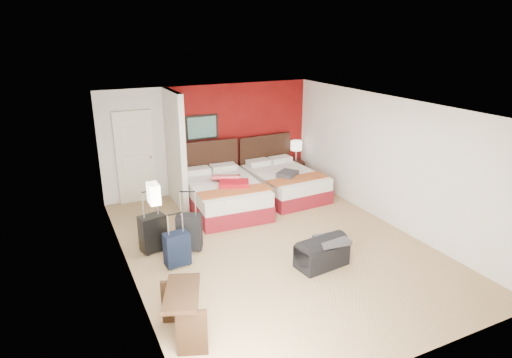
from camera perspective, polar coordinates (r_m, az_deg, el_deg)
ground at (r=7.96m, az=2.32°, el=-8.56°), size 6.50×6.50×0.00m
room_walls at (r=8.24m, az=-10.92°, el=1.54°), size 5.02×6.52×2.50m
red_accent_panel at (r=10.58m, az=-2.21°, el=5.70°), size 3.50×0.04×2.50m
partition_wall at (r=9.45m, az=-10.47°, el=3.78°), size 0.12×1.20×2.50m
entry_door at (r=9.91m, az=-15.49°, el=2.76°), size 0.82×0.06×2.05m
bed_left at (r=9.33m, az=-4.19°, el=-2.22°), size 1.56×2.14×0.62m
bed_right at (r=10.12m, az=3.74°, el=-0.62°), size 1.45×2.00×0.58m
red_suitcase_open at (r=9.16m, az=-3.43°, el=-0.22°), size 0.89×1.01×0.10m
jacket_bundle at (r=9.72m, az=4.13°, el=0.66°), size 0.57×0.55×0.11m
nightstand at (r=11.23m, az=5.20°, el=1.14°), size 0.40×0.40×0.50m
table_lamp at (r=11.08m, az=5.27°, el=3.66°), size 0.36×0.36×0.52m
suitcase_black at (r=7.81m, az=-13.33°, el=-7.06°), size 0.47×0.35×0.64m
suitcase_charcoal at (r=7.74m, az=-8.69°, el=-7.04°), size 0.50×0.42×0.63m
suitcase_navy at (r=7.29m, az=-10.27°, el=-9.16°), size 0.42×0.27×0.55m
duffel_bag at (r=7.29m, az=8.58°, el=-9.66°), size 0.88×0.54×0.43m
jacket_draped at (r=7.22m, az=9.90°, el=-7.84°), size 0.54×0.48×0.07m
desk at (r=5.72m, az=-9.49°, el=-17.06°), size 0.67×0.90×0.68m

